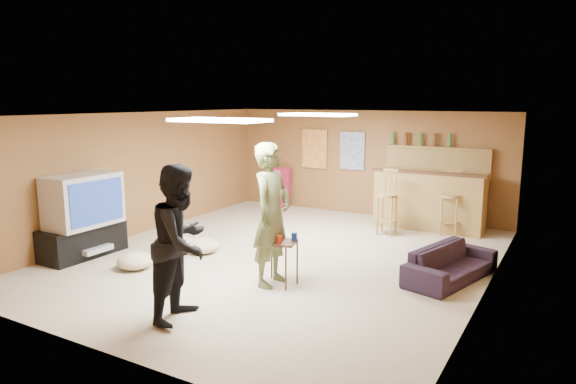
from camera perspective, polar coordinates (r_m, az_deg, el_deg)
The scene contains 32 objects.
ground at distance 8.07m, azimuth -0.71°, elevation -7.23°, with size 7.00×7.00×0.00m, color tan.
ceiling at distance 7.70m, azimuth -0.75°, elevation 8.59°, with size 6.00×7.00×0.02m, color silver.
wall_back at distance 10.93m, azimuth 8.67°, elevation 3.18°, with size 6.00×0.02×2.20m, color brown.
wall_front at distance 5.18m, azimuth -20.94°, elevation -5.22°, with size 6.00×0.02×2.20m, color brown.
wall_left at distance 9.67m, azimuth -16.23°, elevation 1.98°, with size 0.02×7.00×2.20m, color brown.
wall_right at distance 6.81m, azimuth 21.55°, elevation -1.67°, with size 0.02×7.00×2.20m, color brown.
tv_stand at distance 8.66m, azimuth -21.81°, elevation -5.03°, with size 0.55×1.30×0.50m, color black.
dvd_box at distance 8.52m, azimuth -20.84°, elevation -5.91°, with size 0.35×0.50×0.08m, color #B2B2B7.
tv_body at distance 8.47m, azimuth -21.80°, elevation -0.85°, with size 0.60×1.10×0.80m, color #B2B2B7.
tv_screen at distance 8.23m, azimuth -20.46°, elevation -1.07°, with size 0.02×0.95×0.65m, color navy.
bar_counter at distance 10.05m, azimuth 15.42°, elevation -0.87°, with size 2.00×0.60×1.10m, color olive.
bar_lip at distance 9.72m, azimuth 15.20°, elevation 2.07°, with size 2.10×0.12×0.05m, color #3C2113.
bar_shelf at distance 10.35m, azimuth 16.30°, elevation 4.72°, with size 2.00×0.18×0.05m, color olive.
bar_backing at distance 10.40m, azimuth 16.25°, elevation 3.09°, with size 2.00×0.14×0.60m, color olive.
poster_left at distance 11.36m, azimuth 2.96°, elevation 4.81°, with size 0.60×0.03×0.85m, color #BF3F26.
poster_right at distance 10.98m, azimuth 7.16°, elevation 4.56°, with size 0.55×0.03×0.80m, color #334C99.
folding_chair_stack at distance 11.72m, azimuth -0.92°, elevation 0.55°, with size 0.50×0.14×0.90m, color maroon.
ceiling_panel_front at distance 6.45m, azimuth -7.62°, elevation 7.92°, with size 1.20×0.60×0.04m, color white.
ceiling_panel_back at distance 8.75m, azimuth 3.30°, elevation 8.58°, with size 1.20×0.60×0.04m, color white.
person_olive at distance 6.69m, azimuth -1.82°, elevation -2.53°, with size 0.69×0.45×1.89m, color #5D643A.
person_black at distance 5.79m, azimuth -11.77°, elevation -5.52°, with size 0.85×0.66×1.74m, color black.
sofa at distance 7.36m, azimuth 17.65°, elevation -7.58°, with size 1.57×0.62×0.46m, color black.
tray_table at distance 6.84m, azimuth -1.07°, elevation -7.86°, with size 0.46×0.37×0.59m, color #3C2113.
cup_red_near at distance 6.85m, azimuth -1.49°, elevation -4.77°, with size 0.08×0.08×0.11m, color #B8260C.
cup_red_far at distance 6.64m, azimuth -0.97°, elevation -5.28°, with size 0.07×0.07×0.10m, color #B8260C.
cup_blue at distance 6.76m, azimuth 0.70°, elevation -4.97°, with size 0.08×0.08×0.11m, color navy.
bar_stool_left at distance 9.44m, azimuth 10.94°, elevation -1.35°, with size 0.35×0.35×1.11m, color olive, non-canonical shape.
bar_stool_right at distance 9.66m, azimuth 17.66°, elevation -1.23°, with size 0.37×0.37×1.16m, color olive, non-canonical shape.
cushion_near_tv at distance 8.36m, azimuth -9.46°, elevation -5.90°, with size 0.53×0.53×0.24m, color tan.
cushion_mid at distance 8.57m, azimuth -11.86°, elevation -5.64°, with size 0.49×0.49×0.22m, color tan.
cushion_far at distance 7.82m, azimuth -16.62°, elevation -7.34°, with size 0.52×0.52×0.23m, color tan.
bottle_row at distance 10.40m, azimuth 14.49°, elevation 5.69°, with size 1.20×0.08×0.26m, color #3F7233, non-canonical shape.
Camera 1 is at (3.92, -6.62, 2.42)m, focal length 32.00 mm.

